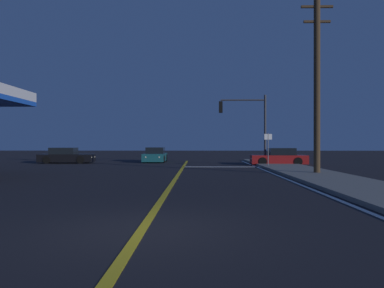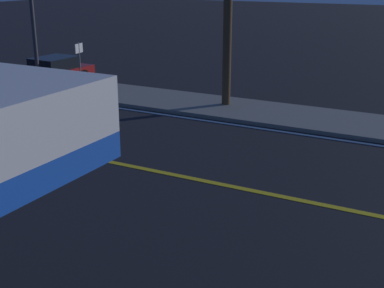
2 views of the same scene
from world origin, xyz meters
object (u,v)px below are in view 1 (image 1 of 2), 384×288
at_px(traffic_signal_near_right, 248,118).
at_px(street_sign_corner, 268,144).
at_px(car_mid_block_black, 66,156).
at_px(car_following_oncoming_red, 279,158).
at_px(utility_pole_right, 317,83).
at_px(car_side_waiting_teal, 155,156).

xyz_separation_m(traffic_signal_near_right, street_sign_corner, (1.04, -2.80, -2.04)).
relative_size(car_mid_block_black, street_sign_corner, 1.92).
relative_size(car_following_oncoming_red, utility_pole_right, 0.46).
relative_size(utility_pole_right, street_sign_corner, 3.96).
distance_m(car_following_oncoming_red, car_mid_block_black, 18.02).
height_order(utility_pole_right, street_sign_corner, utility_pole_right).
distance_m(car_side_waiting_teal, car_mid_block_black, 7.81).
bearing_deg(car_side_waiting_teal, car_mid_block_black, 15.86).
height_order(car_following_oncoming_red, street_sign_corner, street_sign_corner).
xyz_separation_m(car_following_oncoming_red, car_mid_block_black, (-17.86, 2.38, 0.00)).
bearing_deg(street_sign_corner, traffic_signal_near_right, 110.44).
height_order(car_following_oncoming_red, car_side_waiting_teal, same).
bearing_deg(traffic_signal_near_right, car_side_waiting_teal, -31.33).
relative_size(car_mid_block_black, utility_pole_right, 0.48).
xyz_separation_m(car_following_oncoming_red, utility_pole_right, (-0.04, -9.34, 4.37)).
distance_m(car_mid_block_black, utility_pole_right, 21.76).
relative_size(traffic_signal_near_right, street_sign_corner, 2.27).
distance_m(car_following_oncoming_red, traffic_signal_near_right, 3.97).
bearing_deg(car_side_waiting_teal, car_following_oncoming_red, 155.55).
bearing_deg(car_following_oncoming_red, utility_pole_right, -178.01).
relative_size(car_side_waiting_teal, traffic_signal_near_right, 0.86).
distance_m(car_side_waiting_teal, utility_pole_right, 17.88).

